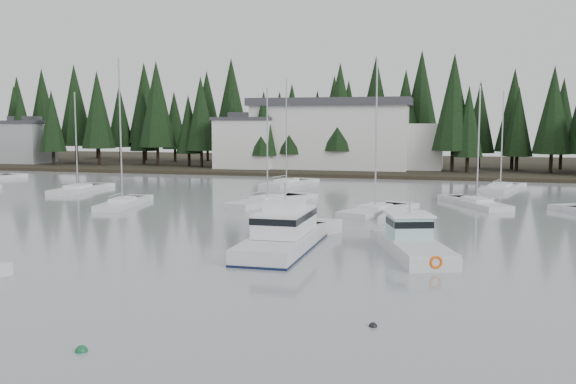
# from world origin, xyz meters

# --- Properties ---
(ground) EXTENTS (260.00, 260.00, 0.00)m
(ground) POSITION_xyz_m (0.00, 0.00, 0.00)
(ground) COLOR #90979B
(ground) RESTS_ON ground
(far_shore_land) EXTENTS (240.00, 54.00, 1.00)m
(far_shore_land) POSITION_xyz_m (0.00, 97.00, 0.00)
(far_shore_land) COLOR black
(far_shore_land) RESTS_ON ground
(conifer_treeline) EXTENTS (200.00, 22.00, 20.00)m
(conifer_treeline) POSITION_xyz_m (0.00, 86.00, 0.00)
(conifer_treeline) COLOR black
(conifer_treeline) RESTS_ON ground
(house_west) EXTENTS (9.54, 7.42, 8.75)m
(house_west) POSITION_xyz_m (-18.00, 79.00, 4.65)
(house_west) COLOR silver
(house_west) RESTS_ON ground
(house_far_west) EXTENTS (8.48, 7.42, 8.25)m
(house_far_west) POSITION_xyz_m (-60.00, 81.00, 4.40)
(house_far_west) COLOR #999EA0
(house_far_west) RESTS_ON ground
(harbor_inn) EXTENTS (29.50, 11.50, 10.90)m
(harbor_inn) POSITION_xyz_m (-2.96, 82.34, 5.78)
(harbor_inn) COLOR silver
(harbor_inn) RESTS_ON ground
(cabin_cruiser_center) EXTENTS (3.42, 10.93, 4.69)m
(cabin_cruiser_center) POSITION_xyz_m (4.00, 20.04, 0.70)
(cabin_cruiser_center) COLOR silver
(cabin_cruiser_center) RESTS_ON ground
(lobster_boat_teal) EXTENTS (5.19, 8.47, 4.44)m
(lobster_boat_teal) POSITION_xyz_m (11.87, 20.23, 0.53)
(lobster_boat_teal) COLOR silver
(lobster_boat_teal) RESTS_ON ground
(sailboat_3) EXTENTS (3.65, 8.68, 14.08)m
(sailboat_3) POSITION_xyz_m (-15.74, 35.71, 0.09)
(sailboat_3) COLOR silver
(sailboat_3) RESTS_ON ground
(sailboat_4) EXTENTS (5.64, 8.69, 13.52)m
(sailboat_4) POSITION_xyz_m (7.54, 36.81, 0.08)
(sailboat_4) COLOR silver
(sailboat_4) RESTS_ON ground
(sailboat_5) EXTENTS (5.28, 8.91, 11.83)m
(sailboat_5) POSITION_xyz_m (19.07, 59.17, 0.06)
(sailboat_5) COLOR silver
(sailboat_5) RESTS_ON ground
(sailboat_6) EXTENTS (3.57, 8.69, 11.58)m
(sailboat_6) POSITION_xyz_m (-26.82, 45.63, 0.06)
(sailboat_6) COLOR silver
(sailboat_6) RESTS_ON ground
(sailboat_7) EXTENTS (4.99, 8.74, 13.55)m
(sailboat_7) POSITION_xyz_m (-6.00, 58.30, 0.08)
(sailboat_7) COLOR silver
(sailboat_7) RESTS_ON ground
(sailboat_8) EXTENTS (6.14, 10.41, 11.50)m
(sailboat_8) POSITION_xyz_m (-3.20, 40.76, 0.05)
(sailboat_8) COLOR silver
(sailboat_8) RESTS_ON ground
(sailboat_10) EXTENTS (6.25, 8.93, 11.61)m
(sailboat_10) POSITION_xyz_m (16.06, 44.15, 0.06)
(sailboat_10) COLOR silver
(sailboat_10) RESTS_ON ground
(runabout_1) EXTENTS (2.35, 5.63, 1.42)m
(runabout_1) POSITION_xyz_m (9.58, 34.01, 0.13)
(runabout_1) COLOR silver
(runabout_1) RESTS_ON ground
(mooring_buoy_green) EXTENTS (0.44, 0.44, 0.44)m
(mooring_buoy_green) POSITION_xyz_m (1.95, 1.24, 0.00)
(mooring_buoy_green) COLOR #145933
(mooring_buoy_green) RESTS_ON ground
(mooring_buoy_dark) EXTENTS (0.34, 0.34, 0.34)m
(mooring_buoy_dark) POSITION_xyz_m (11.23, 6.45, 0.00)
(mooring_buoy_dark) COLOR black
(mooring_buoy_dark) RESTS_ON ground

